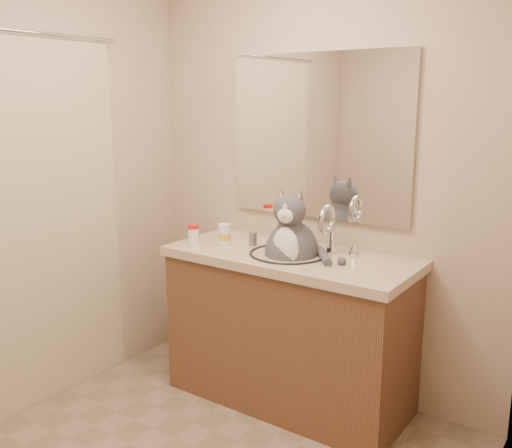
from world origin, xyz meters
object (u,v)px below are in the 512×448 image
at_px(cat, 291,250).
at_px(pill_bottle_orange, 224,235).
at_px(pill_bottle_redcap, 193,233).
at_px(grey_canister, 253,239).

xyz_separation_m(cat, pill_bottle_orange, (-0.42, -0.04, 0.03)).
distance_m(cat, pill_bottle_orange, 0.42).
relative_size(pill_bottle_redcap, grey_canister, 1.48).
height_order(cat, pill_bottle_orange, cat).
distance_m(pill_bottle_orange, grey_canister, 0.16).
relative_size(pill_bottle_orange, grey_canister, 1.63).
height_order(cat, pill_bottle_redcap, cat).
distance_m(pill_bottle_redcap, grey_canister, 0.35).
bearing_deg(pill_bottle_redcap, cat, 10.05).
relative_size(cat, pill_bottle_orange, 4.79).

